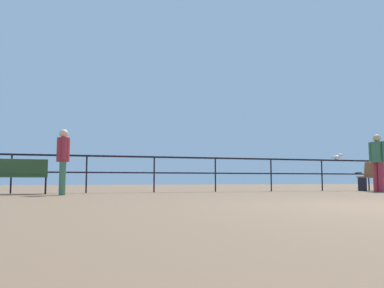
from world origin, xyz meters
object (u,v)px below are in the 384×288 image
person_at_railing (63,157)px  person_by_bench (378,159)px  seagull_on_rail (337,157)px  bench_far_left (15,174)px

person_at_railing → person_by_bench: bearing=0.0°
seagull_on_rail → person_by_bench: bearing=-82.2°
bench_far_left → person_by_bench: size_ratio=0.86×
person_by_bench → seagull_on_rail: (-0.22, 1.60, 0.14)m
person_at_railing → seagull_on_rail: bearing=10.2°
person_at_railing → seagull_on_rail: person_at_railing is taller
person_at_railing → bench_far_left: bearing=141.5°
person_by_bench → person_at_railing: bearing=-180.0°
person_by_bench → seagull_on_rail: size_ratio=4.34×
person_at_railing → seagull_on_rail: (8.93, 1.60, 0.26)m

